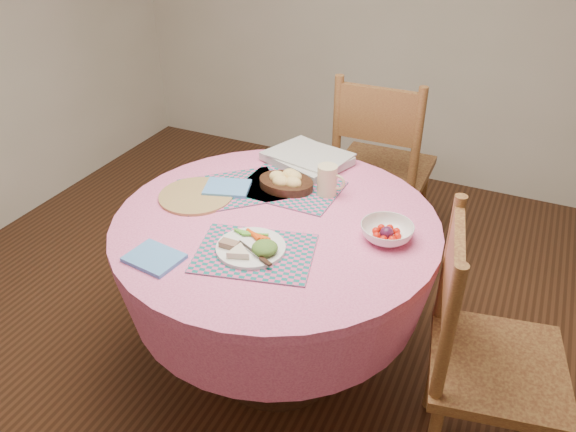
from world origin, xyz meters
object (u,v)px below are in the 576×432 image
chair_back (380,165)px  dinner_plate (252,247)px  chair_right (482,353)px  wicker_trivet (196,196)px  fruit_bowl (387,232)px  latte_mug (328,180)px  dining_table (277,261)px  bread_bowl (287,181)px

chair_back → dinner_plate: 1.24m
chair_right → wicker_trivet: (-1.18, 0.14, 0.24)m
chair_right → wicker_trivet: chair_right is taller
chair_right → chair_back: chair_back is taller
chair_back → fruit_bowl: (0.29, -0.94, 0.23)m
chair_back → latte_mug: (-0.02, -0.74, 0.27)m
dining_table → bread_bowl: bearing=105.6°
wicker_trivet → latte_mug: size_ratio=2.41×
bread_bowl → latte_mug: (0.17, 0.02, 0.03)m
chair_right → fruit_bowl: (-0.40, 0.17, 0.26)m
dinner_plate → latte_mug: (0.09, 0.48, 0.05)m
dining_table → wicker_trivet: size_ratio=4.13×
chair_right → bread_bowl: chair_right is taller
dining_table → wicker_trivet: (-0.37, 0.02, 0.20)m
wicker_trivet → fruit_bowl: bearing=2.4°
chair_back → bread_bowl: bearing=75.2°
bread_bowl → latte_mug: 0.18m
chair_back → fruit_bowl: bearing=106.3°
chair_right → bread_bowl: size_ratio=4.31×
chair_back → bread_bowl: size_ratio=4.56×
dining_table → chair_right: bearing=-8.7°
wicker_trivet → bread_bowl: (0.30, 0.22, 0.03)m
dining_table → chair_right: 0.83m
latte_mug → chair_back: bearing=88.7°
chair_back → dining_table: bearing=82.1°
dinner_plate → bread_bowl: size_ratio=1.06×
dining_table → fruit_bowl: (0.41, 0.05, 0.22)m
wicker_trivet → dining_table: bearing=-2.9°
chair_back → latte_mug: bearing=87.9°
chair_right → dinner_plate: chair_right is taller
chair_right → chair_back: size_ratio=0.95×
chair_right → dinner_plate: 0.84m
chair_right → chair_back: bearing=21.4°
dining_table → fruit_bowl: bearing=7.0°
bread_bowl → chair_right: bearing=-22.2°
chair_right → latte_mug: size_ratio=7.97×
latte_mug → chair_right: bearing=-28.2°
wicker_trivet → fruit_bowl: (0.78, 0.03, 0.02)m
wicker_trivet → dinner_plate: dinner_plate is taller
dining_table → chair_right: size_ratio=1.25×
dining_table → fruit_bowl: fruit_bowl is taller
chair_back → wicker_trivet: 1.11m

